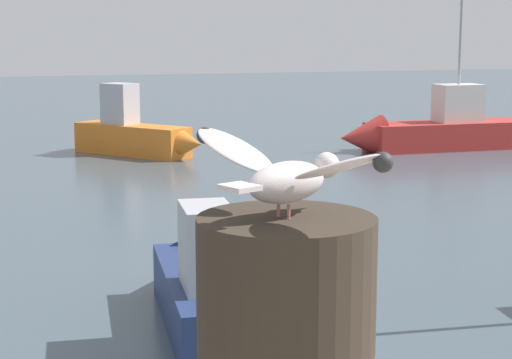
# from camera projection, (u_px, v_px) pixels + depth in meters

# --- Properties ---
(seagull) EXTENTS (0.39, 0.63, 0.20)m
(seagull) POSITION_uv_depth(u_px,v_px,m) (288.00, 171.00, 2.06)
(seagull) COLOR #C66F60
(seagull) RESTS_ON mooring_post
(boat_navy) EXTENTS (1.04, 3.46, 1.49)m
(boat_navy) POSITION_uv_depth(u_px,v_px,m) (198.00, 285.00, 9.77)
(boat_navy) COLOR navy
(boat_navy) RESTS_ON ground_plane
(boat_orange) EXTENTS (3.14, 3.57, 1.85)m
(boat_orange) POSITION_uv_depth(u_px,v_px,m) (138.00, 134.00, 22.72)
(boat_orange) COLOR orange
(boat_orange) RESTS_ON ground_plane
(boat_red) EXTENTS (5.40, 1.32, 4.78)m
(boat_red) POSITION_uv_depth(u_px,v_px,m) (429.00, 131.00, 23.75)
(boat_red) COLOR #B72D28
(boat_red) RESTS_ON ground_plane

